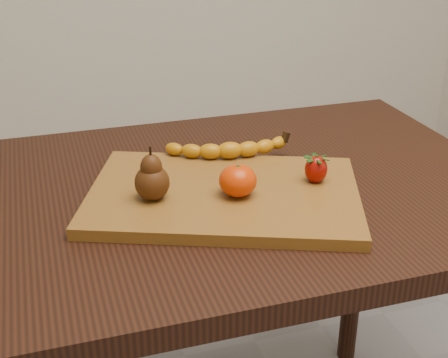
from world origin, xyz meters
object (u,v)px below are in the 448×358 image
object	(u,v)px
table	(232,232)
mandarin	(238,181)
pear	(152,174)
cutting_board	(224,195)

from	to	relation	value
table	mandarin	world-z (taller)	mandarin
pear	mandarin	distance (m)	0.14
table	cutting_board	size ratio (longest dim) A/B	2.22
pear	mandarin	bearing A→B (deg)	-12.82
table	pear	distance (m)	0.23
table	pear	world-z (taller)	pear
pear	mandarin	size ratio (longest dim) A/B	1.43
table	cutting_board	distance (m)	0.13
cutting_board	pear	world-z (taller)	pear
table	cutting_board	world-z (taller)	cutting_board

